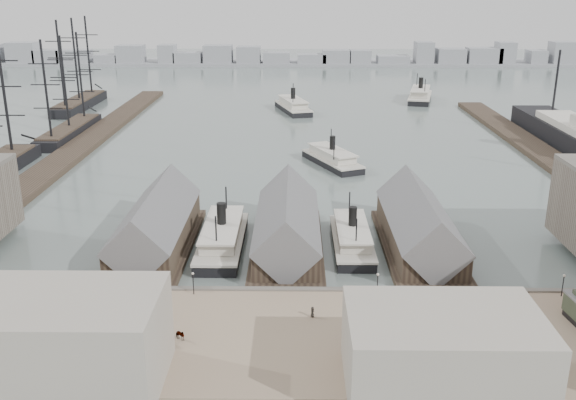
{
  "coord_description": "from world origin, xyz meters",
  "views": [
    {
      "loc": [
        1.61,
        -101.57,
        49.91
      ],
      "look_at": [
        0.0,
        30.0,
        6.0
      ],
      "focal_mm": 40.0,
      "sensor_mm": 36.0,
      "label": 1
    }
  ],
  "objects_px": {
    "horse_cart_right": "(401,335)",
    "horse_cart_center": "(174,337)",
    "horse_cart_left": "(35,302)",
    "ferry_docked_west": "(222,237)"
  },
  "relations": [
    {
      "from": "horse_cart_left",
      "to": "horse_cart_center",
      "type": "height_order",
      "value": "horse_cart_center"
    },
    {
      "from": "horse_cart_left",
      "to": "horse_cart_right",
      "type": "xyz_separation_m",
      "value": [
        55.93,
        -9.38,
        0.06
      ]
    },
    {
      "from": "horse_cart_right",
      "to": "horse_cart_center",
      "type": "bearing_deg",
      "value": 93.25
    },
    {
      "from": "ferry_docked_west",
      "to": "horse_cart_left",
      "type": "distance_m",
      "value": 39.09
    },
    {
      "from": "ferry_docked_west",
      "to": "horse_cart_center",
      "type": "relative_size",
      "value": 6.05
    },
    {
      "from": "horse_cart_left",
      "to": "horse_cart_center",
      "type": "xyz_separation_m",
      "value": [
        23.77,
        -10.27,
        0.04
      ]
    },
    {
      "from": "ferry_docked_west",
      "to": "horse_cart_left",
      "type": "relative_size",
      "value": 5.94
    },
    {
      "from": "horse_cart_right",
      "to": "ferry_docked_west",
      "type": "bearing_deg",
      "value": 39.4
    },
    {
      "from": "ferry_docked_west",
      "to": "horse_cart_left",
      "type": "bearing_deg",
      "value": -132.2
    },
    {
      "from": "horse_cart_right",
      "to": "horse_cart_left",
      "type": "bearing_deg",
      "value": 82.14
    }
  ]
}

